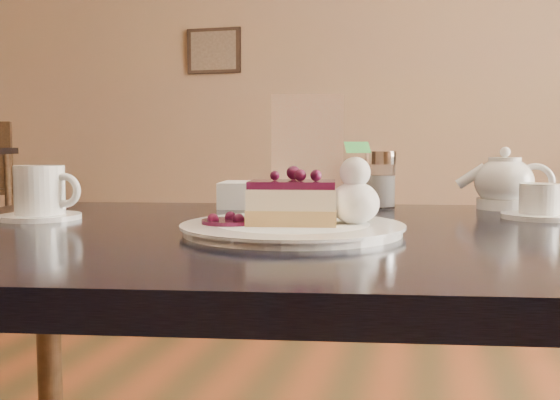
% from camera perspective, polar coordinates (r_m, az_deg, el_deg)
% --- Properties ---
extents(main_table, '(1.26, 0.94, 0.72)m').
position_cam_1_polar(main_table, '(0.89, 1.34, -7.48)').
color(main_table, black).
rests_on(main_table, ground).
extents(dessert_plate, '(0.29, 0.29, 0.01)m').
position_cam_1_polar(dessert_plate, '(0.83, 1.14, -2.65)').
color(dessert_plate, white).
rests_on(dessert_plate, main_table).
extents(cheesecake_slice, '(0.13, 0.10, 0.06)m').
position_cam_1_polar(cheesecake_slice, '(0.82, 1.14, -0.26)').
color(cheesecake_slice, '#E9C26B').
rests_on(cheesecake_slice, dessert_plate).
extents(whipped_cream, '(0.07, 0.07, 0.06)m').
position_cam_1_polar(whipped_cream, '(0.83, 6.84, -0.25)').
color(whipped_cream, white).
rests_on(whipped_cream, dessert_plate).
extents(berry_sauce, '(0.08, 0.08, 0.01)m').
position_cam_1_polar(berry_sauce, '(0.83, -4.55, -2.00)').
color(berry_sauce, '#3F0B20').
rests_on(berry_sauce, dessert_plate).
extents(coffee_set, '(0.13, 0.13, 0.09)m').
position_cam_1_polar(coffee_set, '(1.05, -21.00, 0.40)').
color(coffee_set, white).
rests_on(coffee_set, main_table).
extents(tea_set, '(0.20, 0.26, 0.10)m').
position_cam_1_polar(tea_set, '(1.19, 20.29, 1.06)').
color(tea_set, white).
rests_on(tea_set, main_table).
extents(menu_card, '(0.14, 0.05, 0.21)m').
position_cam_1_polar(menu_card, '(1.18, 2.52, 4.48)').
color(menu_card, beige).
rests_on(menu_card, main_table).
extents(sugar_shaker, '(0.06, 0.06, 0.11)m').
position_cam_1_polar(sugar_shaker, '(1.18, 9.18, 1.91)').
color(sugar_shaker, white).
rests_on(sugar_shaker, main_table).
extents(napkin_stack, '(0.13, 0.13, 0.05)m').
position_cam_1_polar(napkin_stack, '(1.18, -2.56, 0.51)').
color(napkin_stack, white).
rests_on(napkin_stack, main_table).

